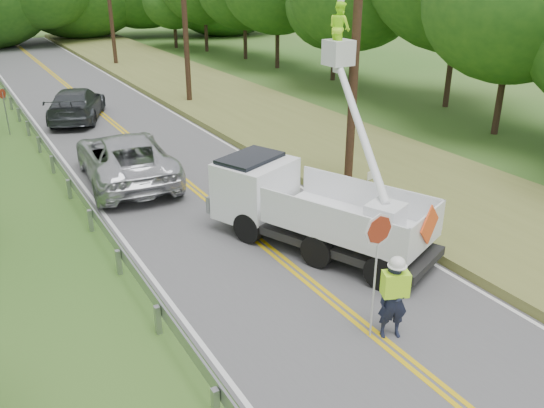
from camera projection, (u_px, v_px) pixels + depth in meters
ground at (423, 375)px, 11.23m from camera, size 140.00×140.00×0.00m
road at (171, 170)px, 22.32m from camera, size 7.20×96.00×0.03m
guardrail at (60, 167)px, 20.95m from camera, size 0.18×48.00×0.77m
utility_poles at (244, 20)px, 24.94m from camera, size 1.60×43.30×10.00m
tall_grass_verge at (317, 140)px, 25.56m from camera, size 7.00×96.00×0.30m
flagger at (394, 294)px, 11.97m from camera, size 1.15×0.66×2.97m
bucket_truck at (298, 188)px, 16.44m from camera, size 5.65×7.32×6.47m
suv_silver at (125, 157)px, 20.87m from camera, size 3.62×6.77×1.81m
suv_darkgrey at (77, 104)px, 29.13m from camera, size 4.30×6.15×1.65m
stop_sign_permanent at (5, 105)px, 26.32m from camera, size 0.34×0.36×2.22m
yard_sign at (371, 176)px, 20.38m from camera, size 0.44×0.14×0.65m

